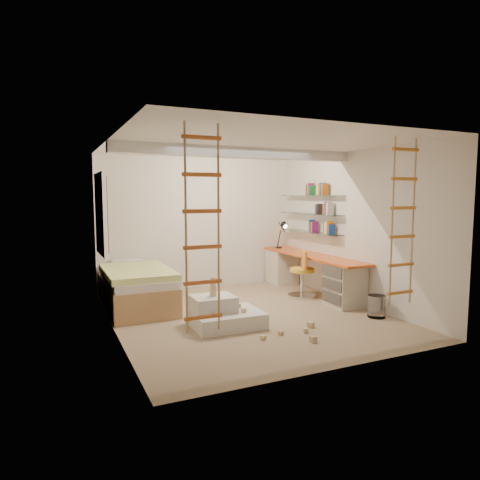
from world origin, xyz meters
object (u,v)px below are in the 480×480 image
swivel_chair (302,280)px  play_platform (223,314)px  desk (310,272)px  bed (136,288)px

swivel_chair → play_platform: 2.20m
desk → swivel_chair: (-0.32, -0.21, -0.08)m
bed → swivel_chair: bearing=-11.3°
swivel_chair → bed: bearing=168.7°
bed → desk: bearing=-6.5°
swivel_chair → play_platform: (-1.96, -0.99, -0.15)m
desk → play_platform: size_ratio=2.84×
desk → swivel_chair: swivel_chair is taller
swivel_chair → play_platform: swivel_chair is taller
desk → bed: desk is taller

